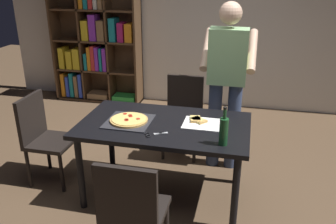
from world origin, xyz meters
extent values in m
plane|color=brown|center=(0.00, 0.00, 0.00)|extent=(12.00, 12.00, 0.00)
cube|color=silver|center=(0.00, 2.60, 1.40)|extent=(6.40, 0.10, 2.80)
cube|color=black|center=(0.00, 0.00, 0.73)|extent=(1.51, 0.88, 0.04)
cylinder|color=black|center=(-0.67, -0.36, 0.35)|extent=(0.06, 0.06, 0.71)
cylinder|color=black|center=(0.67, -0.36, 0.35)|extent=(0.06, 0.06, 0.71)
cylinder|color=black|center=(-0.67, 0.36, 0.35)|extent=(0.06, 0.06, 0.71)
cylinder|color=black|center=(0.67, 0.36, 0.35)|extent=(0.06, 0.06, 0.71)
cube|color=black|center=(0.00, -0.84, 0.43)|extent=(0.42, 0.42, 0.04)
cube|color=black|center=(0.00, -1.03, 0.68)|extent=(0.42, 0.04, 0.45)
cylinder|color=black|center=(0.18, -0.66, 0.21)|extent=(0.04, 0.04, 0.41)
cylinder|color=black|center=(-0.18, -0.66, 0.21)|extent=(0.04, 0.04, 0.41)
cube|color=black|center=(0.00, 0.84, 0.43)|extent=(0.42, 0.42, 0.04)
cube|color=black|center=(0.00, 1.03, 0.68)|extent=(0.42, 0.04, 0.45)
cylinder|color=black|center=(-0.18, 0.66, 0.21)|extent=(0.04, 0.04, 0.41)
cylinder|color=black|center=(0.18, 0.66, 0.21)|extent=(0.04, 0.04, 0.41)
cylinder|color=black|center=(-0.18, 1.02, 0.21)|extent=(0.04, 0.04, 0.41)
cylinder|color=black|center=(0.18, 1.02, 0.21)|extent=(0.04, 0.04, 0.41)
cube|color=black|center=(-1.15, 0.00, 0.43)|extent=(0.42, 0.42, 0.04)
cube|color=black|center=(-1.34, 0.00, 0.68)|extent=(0.04, 0.42, 0.45)
cylinder|color=black|center=(-0.97, -0.18, 0.21)|extent=(0.04, 0.04, 0.41)
cylinder|color=black|center=(-0.97, 0.18, 0.21)|extent=(0.04, 0.04, 0.41)
cylinder|color=black|center=(-1.33, -0.18, 0.21)|extent=(0.04, 0.04, 0.41)
cylinder|color=black|center=(-1.33, 0.18, 0.21)|extent=(0.04, 0.04, 0.41)
cube|color=#513823|center=(-2.36, 2.35, 0.97)|extent=(0.03, 0.35, 1.95)
cube|color=#513823|center=(-0.99, 2.35, 0.97)|extent=(0.03, 0.35, 1.95)
cube|color=#513823|center=(-1.67, 2.35, 0.01)|extent=(1.40, 0.35, 0.03)
cube|color=#513823|center=(-1.67, 2.51, 0.97)|extent=(1.40, 0.03, 1.95)
cube|color=#513823|center=(-1.67, 2.35, 0.50)|extent=(1.34, 0.29, 0.03)
cube|color=#513823|center=(-1.67, 2.35, 0.97)|extent=(1.34, 0.29, 0.03)
cube|color=#513823|center=(-1.67, 2.35, 1.45)|extent=(1.34, 0.29, 0.03)
cube|color=#513823|center=(-1.90, 2.35, 0.97)|extent=(0.03, 0.29, 1.89)
cube|color=#513823|center=(-1.45, 2.35, 0.97)|extent=(0.03, 0.29, 1.89)
cube|color=orange|center=(-2.28, 2.33, 0.23)|extent=(0.06, 0.22, 0.38)
cube|color=blue|center=(-2.20, 2.33, 0.21)|extent=(0.05, 0.22, 0.33)
cube|color=teal|center=(-2.12, 2.33, 0.24)|extent=(0.06, 0.22, 0.40)
cube|color=olive|center=(-2.04, 2.33, 0.22)|extent=(0.06, 0.22, 0.36)
cube|color=blue|center=(-1.97, 2.33, 0.24)|extent=(0.06, 0.22, 0.39)
cube|color=olive|center=(-1.67, 2.33, 0.09)|extent=(0.34, 0.25, 0.09)
cube|color=green|center=(-1.23, 2.33, 0.08)|extent=(0.37, 0.25, 0.07)
cube|color=yellow|center=(-2.25, 2.33, 0.69)|extent=(0.09, 0.22, 0.34)
cube|color=yellow|center=(-2.12, 2.33, 0.66)|extent=(0.09, 0.22, 0.29)
cube|color=yellow|center=(-1.99, 2.33, 0.68)|extent=(0.11, 0.22, 0.33)
cube|color=teal|center=(-1.84, 2.33, 0.65)|extent=(0.05, 0.22, 0.27)
cube|color=orange|center=(-1.77, 2.33, 0.70)|extent=(0.06, 0.22, 0.37)
cube|color=red|center=(-1.71, 2.33, 0.71)|extent=(0.06, 0.22, 0.39)
cube|color=purple|center=(-1.64, 2.33, 0.71)|extent=(0.06, 0.22, 0.38)
cube|color=teal|center=(-1.58, 2.33, 0.70)|extent=(0.04, 0.22, 0.36)
cube|color=purple|center=(-1.51, 2.33, 0.70)|extent=(0.06, 0.22, 0.36)
cube|color=yellow|center=(-1.80, 2.33, 1.14)|extent=(0.11, 0.22, 0.30)
cube|color=purple|center=(-1.67, 2.33, 1.19)|extent=(0.11, 0.22, 0.39)
cube|color=olive|center=(-1.55, 2.33, 1.14)|extent=(0.11, 0.22, 0.31)
cube|color=teal|center=(-1.36, 2.33, 1.16)|extent=(0.10, 0.22, 0.35)
cube|color=#B21E66|center=(-1.23, 2.33, 1.13)|extent=(0.09, 0.22, 0.29)
cube|color=orange|center=(-1.10, 2.33, 1.13)|extent=(0.11, 0.22, 0.28)
cylinder|color=#38476B|center=(0.58, 0.69, 0.47)|extent=(0.14, 0.14, 0.95)
cylinder|color=#38476B|center=(0.38, 0.69, 0.47)|extent=(0.14, 0.14, 0.95)
cube|color=#99CC8C|center=(0.48, 0.69, 1.23)|extent=(0.38, 0.22, 0.55)
sphere|color=#E0B293|center=(0.48, 0.69, 1.64)|extent=(0.22, 0.22, 0.22)
cylinder|color=#E0B293|center=(0.71, 0.87, 1.25)|extent=(0.09, 0.50, 0.39)
cylinder|color=#E0B293|center=(0.25, 0.87, 1.25)|extent=(0.09, 0.50, 0.39)
cube|color=#2D2D33|center=(-0.32, -0.04, 0.76)|extent=(0.40, 0.40, 0.01)
cylinder|color=tan|center=(-0.32, -0.04, 0.77)|extent=(0.34, 0.34, 0.02)
cylinder|color=#EACC6B|center=(-0.32, -0.04, 0.78)|extent=(0.31, 0.31, 0.01)
cylinder|color=#B22819|center=(-0.23, -0.03, 0.79)|extent=(0.04, 0.04, 0.00)
cylinder|color=#B22819|center=(-0.32, -0.09, 0.79)|extent=(0.04, 0.04, 0.00)
cylinder|color=#B22819|center=(-0.39, 0.05, 0.79)|extent=(0.04, 0.04, 0.00)
cylinder|color=#B22819|center=(-0.32, 0.01, 0.79)|extent=(0.04, 0.04, 0.00)
cylinder|color=#B22819|center=(-0.33, 0.03, 0.79)|extent=(0.04, 0.04, 0.00)
cylinder|color=#B22819|center=(-0.33, -0.07, 0.79)|extent=(0.04, 0.04, 0.00)
cube|color=white|center=(0.35, 0.06, 0.76)|extent=(0.36, 0.28, 0.01)
cube|color=#EACC6B|center=(0.26, 0.12, 0.77)|extent=(0.12, 0.16, 0.02)
cube|color=tan|center=(0.28, 0.06, 0.77)|extent=(0.09, 0.04, 0.02)
cube|color=#EACC6B|center=(0.29, 0.10, 0.77)|extent=(0.16, 0.16, 0.02)
cube|color=tan|center=(0.34, 0.06, 0.77)|extent=(0.08, 0.08, 0.02)
cylinder|color=#194723|center=(0.55, -0.29, 0.86)|extent=(0.07, 0.07, 0.22)
cylinder|color=#194723|center=(0.55, -0.29, 1.01)|extent=(0.03, 0.03, 0.08)
cylinder|color=black|center=(0.55, -0.29, 1.06)|extent=(0.03, 0.03, 0.02)
cube|color=silver|center=(0.02, -0.22, 0.76)|extent=(0.11, 0.08, 0.01)
cube|color=silver|center=(0.02, -0.22, 0.76)|extent=(0.12, 0.05, 0.01)
torus|color=black|center=(-0.08, -0.25, 0.76)|extent=(0.06, 0.06, 0.01)
torus|color=black|center=(-0.06, -0.29, 0.76)|extent=(0.06, 0.06, 0.01)
camera|label=1|loc=(0.69, -2.80, 2.04)|focal=37.86mm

